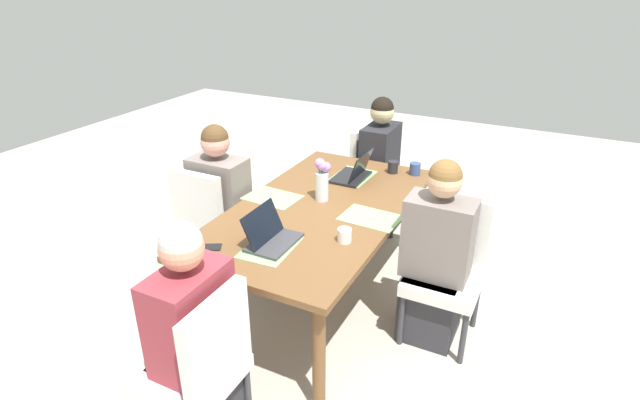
% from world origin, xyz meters
% --- Properties ---
extents(ground_plane, '(10.00, 10.00, 0.00)m').
position_xyz_m(ground_plane, '(0.00, 0.00, 0.00)').
color(ground_plane, '#B2A899').
extents(dining_table, '(1.91, 1.03, 0.73)m').
position_xyz_m(dining_table, '(0.00, 0.00, 0.66)').
color(dining_table, brown).
rests_on(dining_table, ground_plane).
extents(chair_far_left_near, '(0.44, 0.44, 0.90)m').
position_xyz_m(chair_far_left_near, '(-0.08, 0.85, 0.50)').
color(chair_far_left_near, silver).
rests_on(chair_far_left_near, ground_plane).
extents(person_far_left_near, '(0.36, 0.40, 1.19)m').
position_xyz_m(person_far_left_near, '(-0.00, 0.79, 0.53)').
color(person_far_left_near, '#2D2D33').
rests_on(person_far_left_near, ground_plane).
extents(chair_head_left_left_mid, '(0.44, 0.44, 0.90)m').
position_xyz_m(chair_head_left_left_mid, '(-1.27, -0.11, 0.50)').
color(chair_head_left_left_mid, silver).
rests_on(chair_head_left_left_mid, ground_plane).
extents(person_head_left_left_mid, '(0.40, 0.36, 1.19)m').
position_xyz_m(person_head_left_left_mid, '(-1.21, -0.04, 0.53)').
color(person_head_left_left_mid, '#2D2D33').
rests_on(person_head_left_left_mid, ground_plane).
extents(chair_head_right_left_far, '(0.44, 0.44, 0.90)m').
position_xyz_m(chair_head_right_left_far, '(1.31, 0.04, 0.50)').
color(chair_head_right_left_far, silver).
rests_on(chair_head_right_left_far, ground_plane).
extents(person_head_right_left_far, '(0.40, 0.36, 1.19)m').
position_xyz_m(person_head_right_left_far, '(1.25, -0.04, 0.53)').
color(person_head_right_left_far, '#2D2D33').
rests_on(person_head_right_left_far, ground_plane).
extents(chair_near_right_near, '(0.44, 0.44, 0.90)m').
position_xyz_m(chair_near_right_near, '(0.11, -0.84, 0.50)').
color(chair_near_right_near, silver).
rests_on(chair_near_right_near, ground_plane).
extents(person_near_right_near, '(0.36, 0.40, 1.19)m').
position_xyz_m(person_near_right_near, '(0.04, -0.78, 0.53)').
color(person_near_right_near, '#2D2D33').
rests_on(person_near_right_near, ground_plane).
extents(flower_vase, '(0.10, 0.10, 0.30)m').
position_xyz_m(flower_vase, '(-0.11, -0.04, 0.89)').
color(flower_vase, silver).
rests_on(flower_vase, dining_table).
extents(placemat_far_left_near, '(0.28, 0.37, 0.00)m').
position_xyz_m(placemat_far_left_near, '(-0.00, 0.35, 0.74)').
color(placemat_far_left_near, '#7FAD70').
rests_on(placemat_far_left_near, dining_table).
extents(placemat_head_left_left_mid, '(0.37, 0.27, 0.00)m').
position_xyz_m(placemat_head_left_left_mid, '(-0.57, -0.02, 0.74)').
color(placemat_head_left_left_mid, '#7FAD70').
rests_on(placemat_head_left_left_mid, dining_table).
extents(placemat_head_right_left_far, '(0.38, 0.28, 0.00)m').
position_xyz_m(placemat_head_right_left_far, '(0.59, -0.02, 0.74)').
color(placemat_head_right_left_far, '#7FAD70').
rests_on(placemat_head_right_left_far, dining_table).
extents(placemat_near_right_near, '(0.28, 0.37, 0.00)m').
position_xyz_m(placemat_near_right_near, '(0.02, -0.35, 0.74)').
color(placemat_near_right_near, '#7FAD70').
rests_on(placemat_near_right_near, dining_table).
extents(laptop_head_right_left_far, '(0.32, 0.22, 0.20)m').
position_xyz_m(laptop_head_right_left_far, '(0.55, -0.04, 0.78)').
color(laptop_head_right_left_far, '#38383D').
rests_on(laptop_head_right_left_far, dining_table).
extents(laptop_head_left_left_mid, '(0.32, 0.22, 0.21)m').
position_xyz_m(laptop_head_left_left_mid, '(-0.53, 0.01, 0.78)').
color(laptop_head_left_left_mid, black).
rests_on(laptop_head_left_left_mid, dining_table).
extents(coffee_mug_near_left, '(0.08, 0.08, 0.09)m').
position_xyz_m(coffee_mug_near_left, '(-0.78, 0.23, 0.78)').
color(coffee_mug_near_left, '#232328').
rests_on(coffee_mug_near_left, dining_table).
extents(coffee_mug_near_right, '(0.08, 0.08, 0.08)m').
position_xyz_m(coffee_mug_near_right, '(0.34, 0.33, 0.77)').
color(coffee_mug_near_right, white).
rests_on(coffee_mug_near_right, dining_table).
extents(coffee_mug_centre_left, '(0.08, 0.08, 0.09)m').
position_xyz_m(coffee_mug_centre_left, '(-0.82, 0.39, 0.78)').
color(coffee_mug_centre_left, '#33477A').
rests_on(coffee_mug_centre_left, dining_table).
extents(phone_black, '(0.14, 0.17, 0.01)m').
position_xyz_m(phone_black, '(0.75, -0.33, 0.74)').
color(phone_black, black).
rests_on(phone_black, dining_table).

